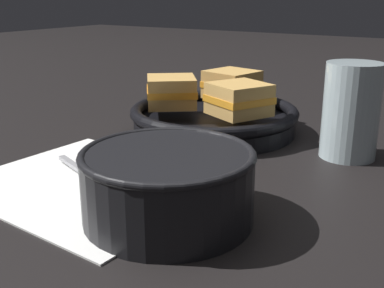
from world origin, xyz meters
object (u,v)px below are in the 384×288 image
spoon (98,181)px  skillet (214,119)px  sandwich_near_left (171,92)px  sandwich_far_left (232,84)px  soup_bowl (168,181)px  drinking_glass (351,111)px  sandwich_near_right (240,99)px

spoon → skillet: size_ratio=0.55×
sandwich_near_left → sandwich_far_left: 0.12m
skillet → sandwich_far_left: 0.08m
soup_bowl → sandwich_near_left: sandwich_near_left is taller
sandwich_far_left → drinking_glass: size_ratio=0.72×
drinking_glass → sandwich_far_left: bearing=161.1°
soup_bowl → skillet: size_ratio=0.64×
sandwich_near_left → sandwich_near_right: size_ratio=1.05×
spoon → soup_bowl: bearing=9.7°
soup_bowl → sandwich_far_left: bearing=109.1°
sandwich_near_right → drinking_glass: bearing=7.9°
skillet → sandwich_far_left: (-0.00, 0.07, 0.04)m
skillet → spoon: bearing=-88.8°
spoon → skillet: skillet is taller
soup_bowl → sandwich_near_right: size_ratio=1.66×
sandwich_near_right → spoon: bearing=-102.7°
sandwich_near_right → drinking_glass: drinking_glass is taller
sandwich_far_left → drinking_glass: (0.22, -0.07, -0.00)m
sandwich_near_right → sandwich_far_left: 0.12m
skillet → sandwich_near_right: sandwich_near_right is taller
sandwich_far_left → drinking_glass: 0.23m
skillet → sandwich_near_right: bearing=-25.8°
spoon → sandwich_far_left: size_ratio=1.59×
spoon → sandwich_near_left: sandwich_near_left is taller
sandwich_near_right → sandwich_far_left: bearing=124.2°
soup_bowl → sandwich_near_right: bearing=102.7°
sandwich_far_left → sandwich_near_left: bearing=-115.8°
soup_bowl → skillet: 0.32m
soup_bowl → skillet: (-0.12, 0.29, -0.02)m
skillet → sandwich_near_right: size_ratio=2.60×
spoon → drinking_glass: size_ratio=1.14×
soup_bowl → sandwich_near_left: size_ratio=1.57×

